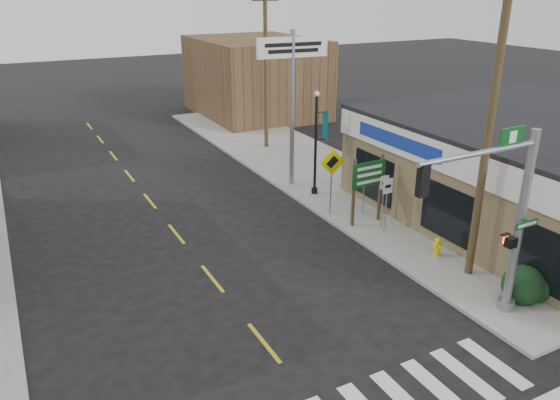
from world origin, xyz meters
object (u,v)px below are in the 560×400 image
lamp_post (317,135)px  utility_pole_near (489,127)px  fire_hydrant (437,246)px  utility_pole_far (266,70)px  bare_tree (536,171)px  traffic_signal_pole (506,208)px  guide_sign (368,181)px  dance_center_sign (292,71)px

lamp_post → utility_pole_near: utility_pole_near is taller
fire_hydrant → utility_pole_far: size_ratio=0.08×
bare_tree → utility_pole_far: utility_pole_far is taller
bare_tree → fire_hydrant: bearing=119.9°
traffic_signal_pole → lamp_post: bearing=85.8°
traffic_signal_pole → lamp_post: 11.13m
traffic_signal_pole → bare_tree: size_ratio=1.21×
guide_sign → fire_hydrant: 3.90m
traffic_signal_pole → guide_sign: 7.40m
guide_sign → utility_pole_near: utility_pole_near is taller
guide_sign → bare_tree: (1.93, -5.99, 1.91)m
traffic_signal_pole → utility_pole_near: utility_pole_near is taller
lamp_post → utility_pole_near: (0.71, -8.96, 2.31)m
bare_tree → lamp_post: bearing=101.4°
bare_tree → utility_pole_near: 2.10m
traffic_signal_pole → utility_pole_near: size_ratio=0.58×
lamp_post → bare_tree: bearing=-62.0°
dance_center_sign → bare_tree: 11.92m
bare_tree → utility_pole_far: 18.08m
fire_hydrant → guide_sign: bearing=98.7°
dance_center_sign → bare_tree: (2.38, -11.55, -1.71)m
guide_sign → bare_tree: bare_tree is taller
lamp_post → dance_center_sign: bearing=119.6°
guide_sign → utility_pole_far: utility_pole_far is taller
dance_center_sign → utility_pole_far: 6.81m
dance_center_sign → utility_pole_near: (1.09, -10.62, -0.35)m
lamp_post → bare_tree: 10.13m
dance_center_sign → bare_tree: bearing=-74.4°
traffic_signal_pole → utility_pole_near: (1.33, 2.13, 1.68)m
guide_sign → lamp_post: (-0.07, 3.90, 0.96)m
fire_hydrant → utility_pole_near: 4.95m
lamp_post → utility_pole_near: bearing=-68.9°
utility_pole_near → utility_pole_far: utility_pole_near is taller
guide_sign → dance_center_sign: dance_center_sign is taller
dance_center_sign → guide_sign: bearing=-81.4°
guide_sign → utility_pole_far: bearing=81.4°
traffic_signal_pole → guide_sign: bearing=83.5°
lamp_post → utility_pole_far: (1.44, 8.17, 1.78)m
guide_sign → utility_pole_near: 6.05m
fire_hydrant → bare_tree: bare_tree is taller
dance_center_sign → bare_tree: dance_center_sign is taller
fire_hydrant → bare_tree: 4.36m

